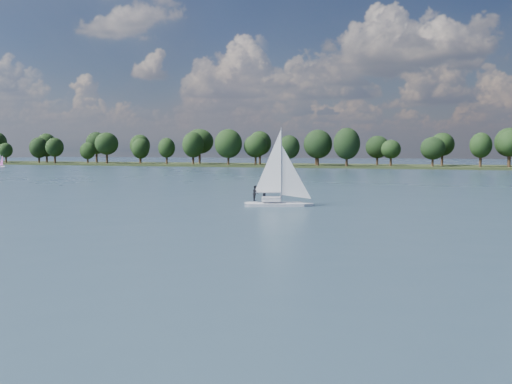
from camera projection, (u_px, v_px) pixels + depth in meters
ground at (326, 183)px, 110.24m from camera, size 700.00×700.00×0.00m
far_shore at (395, 167)px, 214.99m from camera, size 660.00×40.00×1.50m
sailboat at (275, 183)px, 64.96m from camera, size 7.35×4.57×9.39m
dinghy_pink at (3, 164)px, 221.95m from camera, size 3.02×1.31×4.74m
treeline at (377, 146)px, 212.15m from camera, size 562.54×73.57×17.93m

